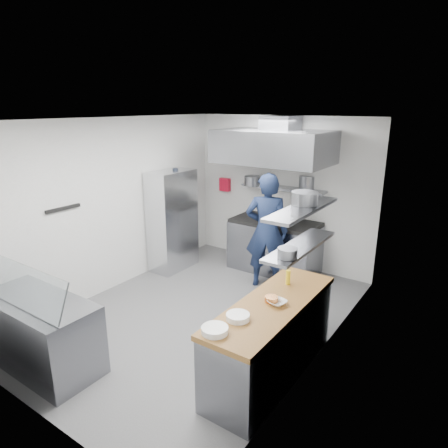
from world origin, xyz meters
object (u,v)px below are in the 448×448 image
Objects in this scene: wire_rack at (172,220)px; chef at (267,231)px; display_case at (41,333)px; gas_range at (274,247)px.

chef is at bearing 9.16° from wire_rack.
chef is 3.64m from display_case.
wire_rack is at bearing -149.37° from gas_range.
gas_range is at bearing -96.72° from chef.
display_case is (-1.09, -3.43, -0.55)m from chef.
display_case is at bearing 50.06° from chef.
chef is at bearing -74.35° from gas_range.
gas_range is at bearing 30.63° from wire_rack.
gas_range is at bearing 77.66° from display_case.
wire_rack is (-1.82, -0.29, -0.05)m from chef.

